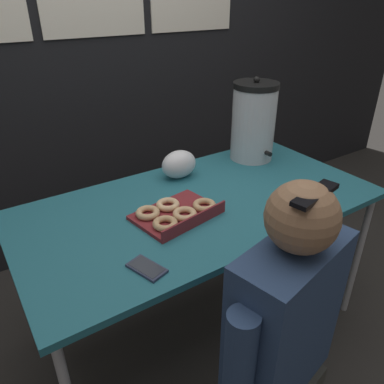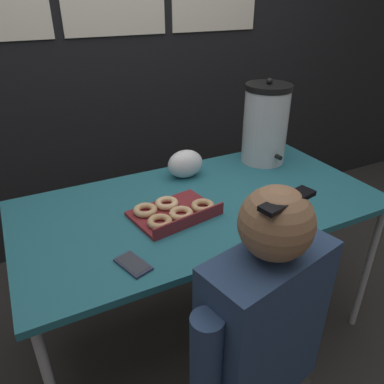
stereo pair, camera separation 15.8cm
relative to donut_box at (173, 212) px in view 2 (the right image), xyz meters
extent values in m
plane|color=#2D2B28|center=(0.15, 0.05, -0.77)|extent=(12.00, 12.00, 0.00)
cube|color=black|center=(0.15, 1.14, 0.63)|extent=(6.00, 0.10, 2.81)
cube|color=#236675|center=(0.15, 0.05, -0.03)|extent=(1.56, 0.80, 0.03)
cylinder|color=#ADADB2|center=(0.89, -0.30, -0.41)|extent=(0.03, 0.03, 0.73)
cylinder|color=#ADADB2|center=(-0.58, 0.41, -0.41)|extent=(0.03, 0.03, 0.73)
cylinder|color=#ADADB2|center=(0.89, 0.41, -0.41)|extent=(0.03, 0.03, 0.73)
cube|color=maroon|center=(0.01, 0.01, -0.01)|extent=(0.37, 0.28, 0.02)
cube|color=maroon|center=(0.03, -0.10, 0.01)|extent=(0.33, 0.06, 0.04)
torus|color=tan|center=(-0.08, -0.06, 0.01)|extent=(0.13, 0.13, 0.03)
torus|color=#E1B380|center=(0.02, -0.04, 0.01)|extent=(0.14, 0.14, 0.03)
torus|color=tan|center=(0.12, -0.03, 0.01)|extent=(0.10, 0.10, 0.03)
torus|color=#DBAD7A|center=(-0.10, 0.05, 0.01)|extent=(0.10, 0.10, 0.03)
torus|color=#EFC18E|center=(0.00, 0.06, 0.01)|extent=(0.13, 0.13, 0.03)
cylinder|color=silver|center=(0.66, 0.30, 0.17)|extent=(0.23, 0.23, 0.38)
cylinder|color=black|center=(0.66, 0.30, 0.37)|extent=(0.23, 0.23, 0.03)
sphere|color=black|center=(0.66, 0.30, 0.40)|extent=(0.03, 0.03, 0.03)
cylinder|color=black|center=(0.66, 0.18, 0.05)|extent=(0.02, 0.06, 0.02)
cube|color=#2D334C|center=(-0.25, -0.22, -0.01)|extent=(0.11, 0.15, 0.01)
cube|color=#2D333D|center=(-0.25, -0.22, -0.01)|extent=(0.09, 0.13, 0.00)
ellipsoid|color=white|center=(0.21, 0.31, 0.05)|extent=(0.18, 0.12, 0.14)
cube|color=navy|center=(0.01, -0.60, -0.06)|extent=(0.41, 0.25, 0.53)
sphere|color=#8E6647|center=(0.01, -0.60, 0.29)|extent=(0.19, 0.19, 0.19)
cube|color=black|center=(0.01, -0.62, 0.37)|extent=(0.17, 0.07, 0.01)
cylinder|color=navy|center=(0.22, -0.55, -0.09)|extent=(0.08, 0.08, 0.42)
cylinder|color=navy|center=(-0.20, -0.65, -0.09)|extent=(0.08, 0.08, 0.42)
camera|label=1|loc=(-0.66, -1.11, 0.79)|focal=35.00mm
camera|label=2|loc=(-0.52, -1.19, 0.79)|focal=35.00mm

